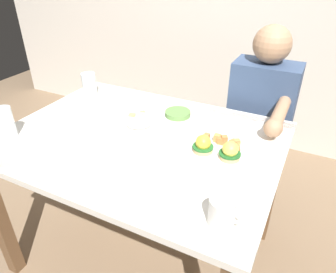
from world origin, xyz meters
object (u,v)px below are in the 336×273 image
Objects in this scene: eggs_benedict_plate at (217,151)px; coffee_mug at (223,212)px; dining_table at (141,157)px; side_plate at (178,115)px; fork at (139,196)px; water_glass_near at (7,125)px; water_glass_far at (89,86)px; fruit_bowl at (139,119)px; diner_person at (260,118)px.

coffee_mug is at bearing -68.59° from eggs_benedict_plate.
dining_table is 6.00× the size of side_plate.
fork is (-0.15, -0.34, -0.02)m from eggs_benedict_plate.
fork is at bearing -6.44° from water_glass_near.
eggs_benedict_plate reaches higher than side_plate.
water_glass_near is at bearing -92.80° from water_glass_far.
fork is (0.26, -0.43, -0.03)m from fruit_bowl.
fruit_bowl reaches higher than fork.
coffee_mug is at bearing -4.24° from water_glass_near.
eggs_benedict_plate is at bearing -17.41° from water_glass_far.
eggs_benedict_plate is 2.13× the size of water_glass_far.
eggs_benedict_plate is 0.37m from fork.
water_glass_near is (-0.51, -0.25, 0.16)m from dining_table.
water_glass_far reaches higher than fork.
diner_person reaches higher than coffee_mug.
eggs_benedict_plate reaches higher than fork.
side_plate is (-0.13, 0.57, 0.01)m from fork.
water_glass_far is (-0.43, 0.18, 0.02)m from fruit_bowl.
coffee_mug reaches higher than eggs_benedict_plate.
eggs_benedict_plate is (0.35, 0.01, 0.13)m from dining_table.
diner_person is at bearing 20.28° from water_glass_far.
water_glass_near reaches higher than side_plate.
fork is 1.13× the size of water_glass_near.
coffee_mug is at bearing -85.18° from diner_person.
side_plate is (0.13, 0.15, -0.02)m from fruit_bowl.
water_glass_near reaches higher than eggs_benedict_plate.
coffee_mug is at bearing -31.66° from water_glass_far.
side_plate is (0.58, 0.49, -0.04)m from water_glass_near.
diner_person is at bearing 84.88° from eggs_benedict_plate.
fruit_bowl is 0.60× the size of side_plate.
eggs_benedict_plate is at bearing -39.63° from side_plate.
side_plate is at bearing -3.27° from water_glass_far.
water_glass_far reaches higher than fruit_bowl.
fruit_bowl is at bearing -132.48° from diner_person.
side_plate is 0.18× the size of diner_person.
water_glass_near is 1.26m from diner_person.
eggs_benedict_plate is 2.25× the size of fruit_bowl.
fork is 0.14× the size of diner_person.
eggs_benedict_plate is at bearing -11.65° from fruit_bowl.
diner_person is at bearing 94.82° from coffee_mug.
fork is 0.59m from side_plate.
side_plate reaches higher than dining_table.
dining_table is 0.18m from fruit_bowl.
diner_person is (0.33, 0.36, -0.10)m from side_plate.
dining_table is 7.70× the size of fork.
water_glass_far reaches higher than dining_table.
eggs_benedict_plate is at bearing 1.55° from dining_table.
eggs_benedict_plate reaches higher than fruit_bowl.
fruit_bowl is at bearing 168.35° from eggs_benedict_plate.
diner_person is at bearing 47.52° from fruit_bowl.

